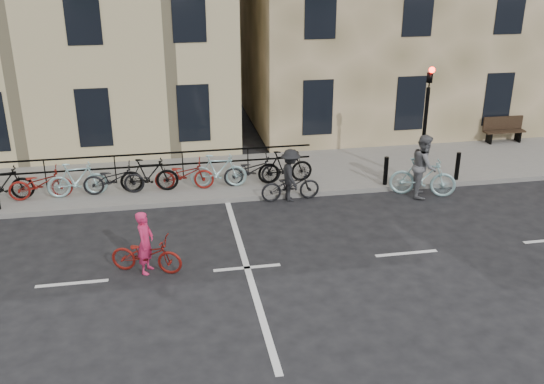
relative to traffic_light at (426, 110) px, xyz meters
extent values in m
plane|color=black|center=(-6.20, -4.34, -2.45)|extent=(120.00, 120.00, 0.00)
cube|color=slate|center=(-10.20, 1.66, -2.38)|extent=(46.00, 4.00, 0.15)
cylinder|color=black|center=(0.00, 0.01, -0.80)|extent=(0.12, 0.12, 3.00)
imported|color=black|center=(0.00, 0.01, 1.15)|extent=(0.15, 0.18, 0.90)
sphere|color=#FF0C05|center=(0.00, -0.11, 1.25)|extent=(0.18, 0.18, 0.18)
cylinder|color=black|center=(-1.20, -0.09, -1.85)|extent=(0.14, 0.14, 0.90)
cylinder|color=black|center=(1.20, -0.09, -1.85)|extent=(0.14, 0.14, 0.90)
cube|color=black|center=(4.20, 3.31, -2.10)|extent=(0.06, 0.38, 0.40)
cube|color=black|center=(5.40, 3.31, -2.10)|extent=(0.06, 0.38, 0.40)
cube|color=black|center=(4.80, 3.31, -1.87)|extent=(1.60, 0.40, 0.06)
cube|color=black|center=(4.80, 3.49, -1.58)|extent=(1.60, 0.06, 0.50)
cube|color=black|center=(-8.97, 1.56, -1.83)|extent=(11.45, 0.04, 0.95)
imported|color=black|center=(-12.65, 0.66, -1.78)|extent=(1.75, 0.49, 1.05)
imported|color=maroon|center=(-11.60, 0.66, -1.83)|extent=(1.80, 0.63, 0.95)
imported|color=#98C4C7|center=(-10.55, 0.66, -1.78)|extent=(1.75, 0.49, 1.05)
imported|color=black|center=(-9.50, 0.66, -1.83)|extent=(1.80, 0.63, 0.95)
imported|color=black|center=(-8.45, 0.66, -1.78)|extent=(1.75, 0.49, 1.05)
imported|color=maroon|center=(-7.40, 0.66, -1.83)|extent=(1.80, 0.63, 0.95)
imported|color=#98C4C7|center=(-6.35, 0.66, -1.78)|extent=(1.75, 0.49, 1.05)
imported|color=black|center=(-5.30, 0.66, -1.83)|extent=(1.80, 0.63, 0.95)
imported|color=black|center=(-4.25, 0.66, -1.78)|extent=(1.75, 0.49, 1.05)
imported|color=maroon|center=(-8.52, -4.08, -2.01)|extent=(1.80, 1.13, 0.89)
imported|color=#D32559|center=(-8.52, -4.08, -1.69)|extent=(0.53, 0.64, 1.52)
imported|color=#98C4C7|center=(-0.29, -0.82, -1.85)|extent=(2.06, 1.26, 1.20)
imported|color=#5D5D62|center=(-0.29, -0.82, -1.49)|extent=(1.02, 1.14, 1.93)
imported|color=black|center=(-4.32, -0.44, -1.98)|extent=(1.81, 0.72, 0.94)
imported|color=black|center=(-4.32, -0.44, -1.66)|extent=(0.64, 1.06, 1.59)
camera|label=1|loc=(-7.92, -16.88, 4.59)|focal=40.00mm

